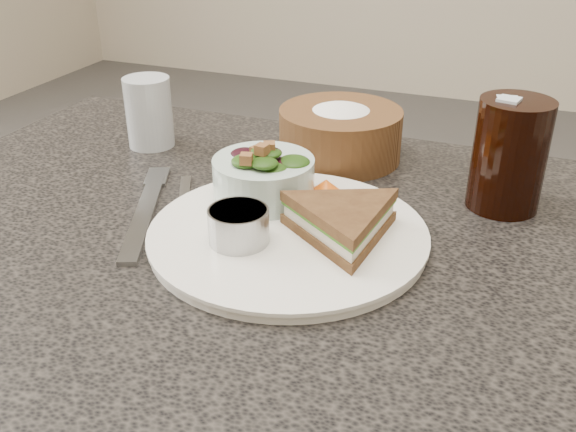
% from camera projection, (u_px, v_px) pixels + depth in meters
% --- Properties ---
extents(dinner_plate, '(0.30, 0.30, 0.01)m').
position_uv_depth(dinner_plate, '(288.00, 235.00, 0.69)').
color(dinner_plate, white).
rests_on(dinner_plate, dining_table).
extents(sandwich, '(0.21, 0.21, 0.04)m').
position_uv_depth(sandwich, '(343.00, 222.00, 0.66)').
color(sandwich, brown).
rests_on(sandwich, dinner_plate).
extents(salad_bowl, '(0.15, 0.15, 0.07)m').
position_uv_depth(salad_bowl, '(264.00, 172.00, 0.74)').
color(salad_bowl, '#B4CCBF').
rests_on(salad_bowl, dinner_plate).
extents(dressing_ramekin, '(0.07, 0.07, 0.04)m').
position_uv_depth(dressing_ramekin, '(239.00, 226.00, 0.66)').
color(dressing_ramekin, '#969899').
rests_on(dressing_ramekin, dinner_plate).
extents(orange_wedge, '(0.08, 0.08, 0.02)m').
position_uv_depth(orange_wedge, '(326.00, 189.00, 0.75)').
color(orange_wedge, orange).
rests_on(orange_wedge, dinner_plate).
extents(fork, '(0.10, 0.20, 0.01)m').
position_uv_depth(fork, '(144.00, 215.00, 0.74)').
color(fork, '#969799').
rests_on(fork, dining_table).
extents(knife, '(0.10, 0.18, 0.00)m').
position_uv_depth(knife, '(183.00, 211.00, 0.75)').
color(knife, '#A7A9AE').
rests_on(knife, dining_table).
extents(bread_basket, '(0.20, 0.20, 0.10)m').
position_uv_depth(bread_basket, '(340.00, 126.00, 0.87)').
color(bread_basket, brown).
rests_on(bread_basket, dining_table).
extents(cola_glass, '(0.09, 0.09, 0.14)m').
position_uv_depth(cola_glass, '(510.00, 150.00, 0.73)').
color(cola_glass, black).
rests_on(cola_glass, dining_table).
extents(water_glass, '(0.08, 0.08, 0.10)m').
position_uv_depth(water_glass, '(149.00, 112.00, 0.92)').
color(water_glass, '#B3B8BE').
rests_on(water_glass, dining_table).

